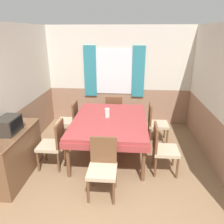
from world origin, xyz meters
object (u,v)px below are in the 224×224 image
at_px(chair_right_far, 155,122).
at_px(vase, 107,113).
at_px(chair_head_near, 103,165).
at_px(chair_left_near, 54,143).
at_px(tv, 9,125).
at_px(chair_left_far, 70,119).
at_px(sideboard, 14,155).
at_px(chair_head_window, 114,111).
at_px(chair_right_near, 162,147).
at_px(dining_table, 110,123).

distance_m(chair_right_far, vase, 1.22).
relative_size(chair_head_near, chair_left_near, 1.00).
bearing_deg(tv, chair_left_far, 68.83).
bearing_deg(sideboard, chair_head_near, -9.96).
bearing_deg(chair_right_far, chair_left_far, -90.00).
relative_size(chair_head_window, chair_right_near, 1.00).
relative_size(chair_head_window, vase, 4.88).
relative_size(chair_right_far, vase, 4.88).
xyz_separation_m(sideboard, tv, (-0.01, 0.00, 0.56)).
bearing_deg(chair_right_far, tv, -59.41).
relative_size(dining_table, chair_right_near, 2.12).
bearing_deg(chair_head_window, chair_right_far, -32.82).
height_order(chair_right_near, chair_left_near, same).
bearing_deg(dining_table, sideboard, -149.00).
bearing_deg(tv, vase, 34.16).
relative_size(chair_right_far, sideboard, 0.70).
distance_m(tv, vase, 1.84).
relative_size(chair_head_window, sideboard, 0.70).
height_order(chair_right_far, sideboard, chair_right_far).
relative_size(chair_head_near, chair_right_far, 1.00).
distance_m(chair_right_near, sideboard, 2.59).
xyz_separation_m(chair_right_far, vase, (-1.05, -0.49, 0.37)).
distance_m(chair_left_far, vase, 1.12).
relative_size(chair_left_far, vase, 4.88).
relative_size(dining_table, tv, 4.43).
bearing_deg(chair_head_near, vase, -87.29).
xyz_separation_m(chair_left_near, sideboard, (-0.58, -0.36, -0.06)).
distance_m(chair_head_window, tv, 2.72).
bearing_deg(tv, chair_right_far, 30.59).
height_order(chair_left_near, tv, tv).
height_order(dining_table, chair_left_far, chair_left_far).
bearing_deg(tv, chair_head_window, 53.81).
bearing_deg(vase, chair_right_far, 24.94).
xyz_separation_m(chair_right_far, chair_left_far, (-1.98, 0.00, 0.00)).
bearing_deg(chair_head_window, tv, -126.19).
bearing_deg(chair_left_near, chair_head_window, -28.85).
distance_m(sideboard, tv, 0.56).
height_order(chair_right_far, vase, vase).
xyz_separation_m(chair_right_far, chair_left_near, (-1.98, -1.16, 0.00)).
relative_size(chair_right_near, tv, 2.09).
distance_m(chair_head_near, chair_left_near, 1.18).
height_order(sideboard, vase, vase).
distance_m(chair_head_near, chair_right_near, 1.18).
relative_size(chair_head_near, chair_head_window, 1.00).
bearing_deg(vase, tv, -145.84).
bearing_deg(chair_head_window, vase, -93.15).
xyz_separation_m(chair_head_near, chair_left_far, (-0.99, 1.80, 0.00)).
bearing_deg(chair_head_near, chair_right_far, -118.85).
height_order(chair_left_far, tv, tv).
bearing_deg(chair_left_near, dining_table, -59.67).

